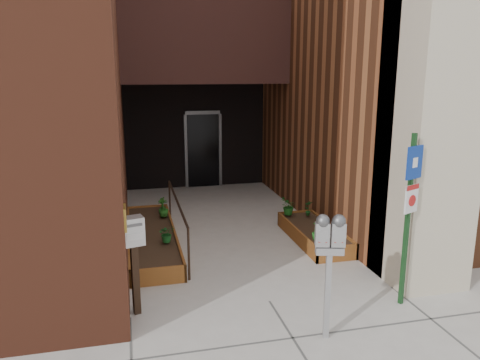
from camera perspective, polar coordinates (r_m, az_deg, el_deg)
ground at (r=7.12m, az=3.61°, el=-14.55°), size 80.00×80.00×0.00m
architecture at (r=13.12m, az=-6.35°, el=20.43°), size 20.00×14.60×10.00m
planter_left at (r=9.28m, az=-10.68°, el=-7.08°), size 0.90×3.60×0.30m
planter_right at (r=9.47m, az=9.01°, el=-6.58°), size 0.80×2.20×0.30m
handrail at (r=9.07m, az=-7.67°, el=-3.35°), size 0.04×3.34×0.90m
parking_meter at (r=5.83m, az=10.90°, el=-7.61°), size 0.38×0.22×1.63m
sign_post at (r=6.88m, az=20.01°, el=-2.57°), size 0.32×0.16×2.50m
payment_dropbox at (r=6.54m, az=-12.84°, el=-7.71°), size 0.32×0.27×1.41m
shrub_left_a at (r=8.54m, az=-8.90°, el=-6.44°), size 0.34×0.34×0.32m
shrub_left_b at (r=8.75m, az=-12.60°, el=-5.86°), size 0.25×0.25×0.40m
shrub_left_c at (r=10.00m, az=-9.32°, el=-3.38°), size 0.26×0.26×0.37m
shrub_left_d at (r=10.32m, az=-9.50°, el=-2.97°), size 0.23×0.23×0.34m
shrub_right_a at (r=8.65m, az=9.35°, el=-6.21°), size 0.22×0.22×0.32m
shrub_right_b at (r=10.05m, az=8.33°, el=-3.39°), size 0.18×0.18×0.33m
shrub_right_c at (r=10.03m, az=5.92°, el=-3.23°), size 0.47×0.47×0.37m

